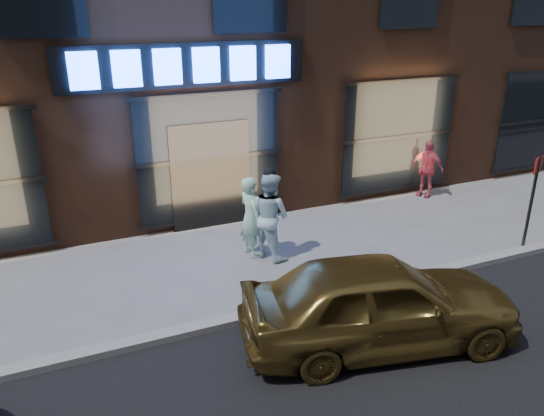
% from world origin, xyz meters
% --- Properties ---
extents(ground, '(90.00, 90.00, 0.00)m').
position_xyz_m(ground, '(0.00, 0.00, 0.00)').
color(ground, slate).
rests_on(ground, ground).
extents(curb, '(60.00, 0.25, 0.12)m').
position_xyz_m(curb, '(0.00, 0.00, 0.06)').
color(curb, gray).
rests_on(curb, ground).
extents(man_bowtie, '(0.49, 0.66, 1.66)m').
position_xyz_m(man_bowtie, '(0.27, 2.18, 0.83)').
color(man_bowtie, '#BBF6C8').
rests_on(man_bowtie, ground).
extents(man_cap, '(0.98, 1.07, 1.78)m').
position_xyz_m(man_cap, '(0.60, 1.98, 0.89)').
color(man_cap, white).
rests_on(man_cap, ground).
extents(passerby, '(0.76, 0.95, 1.51)m').
position_xyz_m(passerby, '(5.73, 3.62, 0.76)').
color(passerby, '#C95261').
rests_on(passerby, ground).
extents(gold_sedan, '(4.37, 2.45, 1.40)m').
position_xyz_m(gold_sedan, '(0.97, -1.33, 0.70)').
color(gold_sedan, olive).
rests_on(gold_sedan, ground).
extents(sign_post, '(0.31, 0.15, 2.03)m').
position_xyz_m(sign_post, '(5.52, 0.14, 1.22)').
color(sign_post, '#262628').
rests_on(sign_post, ground).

